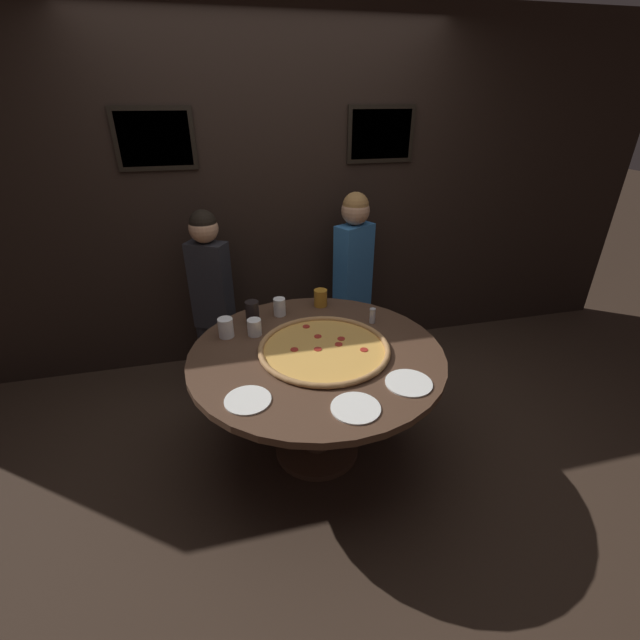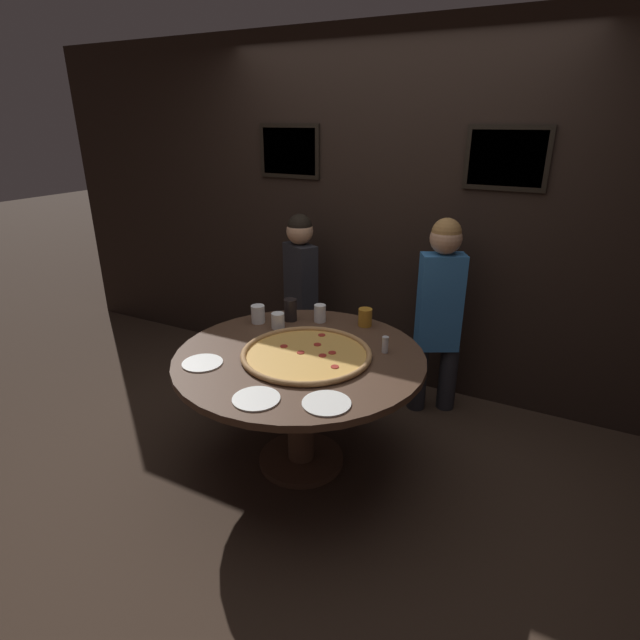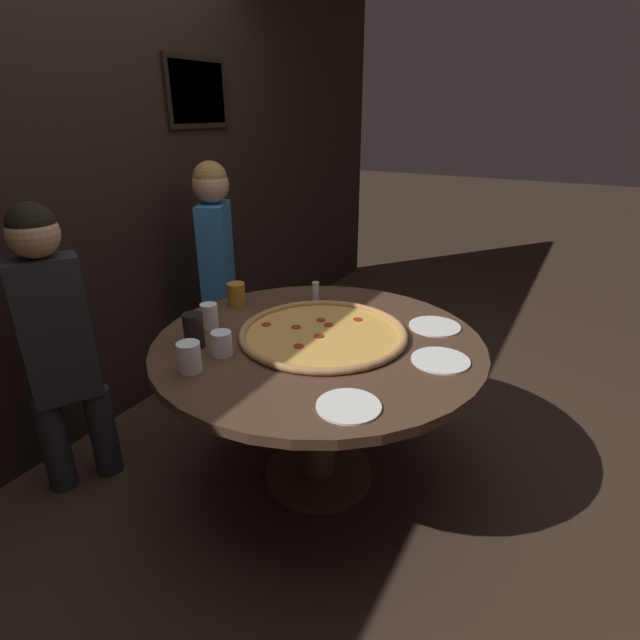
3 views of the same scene
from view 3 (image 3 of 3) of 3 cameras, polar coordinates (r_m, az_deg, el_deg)
name	(u,v)px [view 3 (image 3 of 3)]	position (r m, az deg, el deg)	size (l,w,h in m)	color
ground_plane	(319,476)	(2.57, -0.17, -17.36)	(24.00, 24.00, 0.00)	#38281E
back_wall	(92,185)	(2.86, -24.62, 13.83)	(6.40, 0.08, 2.60)	black
dining_table	(318,370)	(2.23, -0.19, -5.72)	(1.43, 1.43, 0.74)	#4C3323
giant_pizza	(323,333)	(2.19, 0.29, -1.49)	(0.74, 0.74, 0.03)	#E5A84C
drink_cup_far_right	(194,330)	(2.14, -14.23, -1.16)	(0.08, 0.08, 0.15)	black
drink_cup_beside_pizza	(236,294)	(2.56, -9.54, 2.93)	(0.09, 0.09, 0.11)	#BC7A23
drink_cup_near_left	(222,344)	(2.05, -11.17, -2.66)	(0.08, 0.08, 0.10)	white
drink_cup_near_right	(209,316)	(2.31, -12.53, 0.44)	(0.08, 0.08, 0.12)	white
drink_cup_centre_back	(189,357)	(1.95, -14.71, -4.12)	(0.09, 0.09, 0.12)	white
white_plate_near_front	(441,360)	(2.04, 13.61, -4.49)	(0.23, 0.23, 0.01)	white
white_plate_beside_cup	(349,406)	(1.70, 3.29, -9.79)	(0.22, 0.22, 0.01)	white
white_plate_far_back	(435,326)	(2.34, 12.98, -0.71)	(0.23, 0.23, 0.01)	white
condiment_shaker	(316,291)	(2.59, -0.51, 3.34)	(0.04, 0.04, 0.10)	silver
diner_centre_back	(57,337)	(2.43, -27.88, -1.72)	(0.35, 0.27, 1.33)	#232328
diner_side_left	(217,265)	(3.09, -11.66, 6.19)	(0.37, 0.28, 1.40)	#232328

